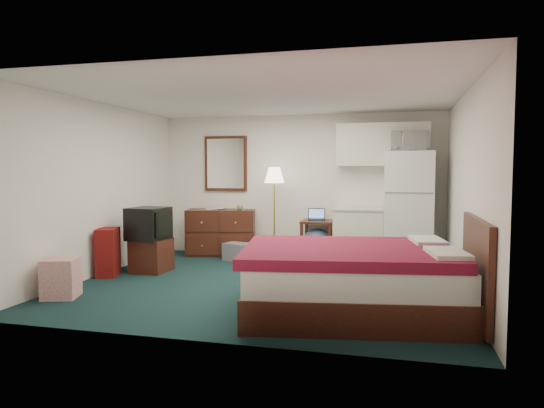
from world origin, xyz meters
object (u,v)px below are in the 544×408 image
(bed, at_px, (351,281))
(dresser, at_px, (221,232))
(desk, at_px, (318,240))
(tv_stand, at_px, (152,255))
(suitcase, at_px, (108,252))
(kitchen_counter, at_px, (359,236))
(floor_lamp, at_px, (274,213))
(fridge, at_px, (410,208))

(bed, bearing_deg, dresser, 121.55)
(desk, relative_size, tv_stand, 1.26)
(suitcase, bearing_deg, kitchen_counter, 11.00)
(floor_lamp, distance_m, kitchen_counter, 1.47)
(kitchen_counter, bearing_deg, bed, -86.39)
(dresser, relative_size, kitchen_counter, 1.38)
(dresser, xyz_separation_m, tv_stand, (-0.53, -1.61, -0.17))
(desk, relative_size, bed, 0.31)
(dresser, height_order, floor_lamp, floor_lamp)
(desk, xyz_separation_m, kitchen_counter, (0.70, -0.02, 0.10))
(floor_lamp, xyz_separation_m, tv_stand, (-1.56, -1.44, -0.54))
(kitchen_counter, relative_size, bed, 0.40)
(floor_lamp, distance_m, tv_stand, 2.19)
(floor_lamp, relative_size, desk, 2.34)
(kitchen_counter, distance_m, tv_stand, 3.36)
(fridge, relative_size, bed, 0.83)
(floor_lamp, xyz_separation_m, suitcase, (-2.02, -1.87, -0.44))
(tv_stand, bearing_deg, bed, -23.31)
(floor_lamp, distance_m, suitcase, 2.79)
(kitchen_counter, relative_size, tv_stand, 1.63)
(fridge, distance_m, tv_stand, 4.14)
(desk, xyz_separation_m, tv_stand, (-2.29, -1.56, -0.09))
(kitchen_counter, bearing_deg, tv_stand, -151.56)
(fridge, bearing_deg, dresser, -176.23)
(desk, relative_size, fridge, 0.37)
(kitchen_counter, distance_m, fridge, 0.94)
(kitchen_counter, xyz_separation_m, tv_stand, (-2.98, -1.54, -0.19))
(dresser, xyz_separation_m, fridge, (3.27, -0.10, 0.50))
(dresser, height_order, bed, dresser)
(fridge, bearing_deg, suitcase, -150.09)
(dresser, relative_size, tv_stand, 2.26)
(dresser, height_order, desk, dresser)
(desk, xyz_separation_m, bed, (0.82, -2.97, 0.01))
(kitchen_counter, height_order, fridge, fridge)
(fridge, height_order, tv_stand, fridge)
(fridge, bearing_deg, floor_lamp, -172.78)
(dresser, distance_m, tv_stand, 1.70)
(dresser, relative_size, suitcase, 1.75)
(floor_lamp, bearing_deg, suitcase, -137.30)
(floor_lamp, xyz_separation_m, fridge, (2.24, 0.07, 0.12))
(kitchen_counter, height_order, suitcase, kitchen_counter)
(floor_lamp, bearing_deg, dresser, 170.81)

